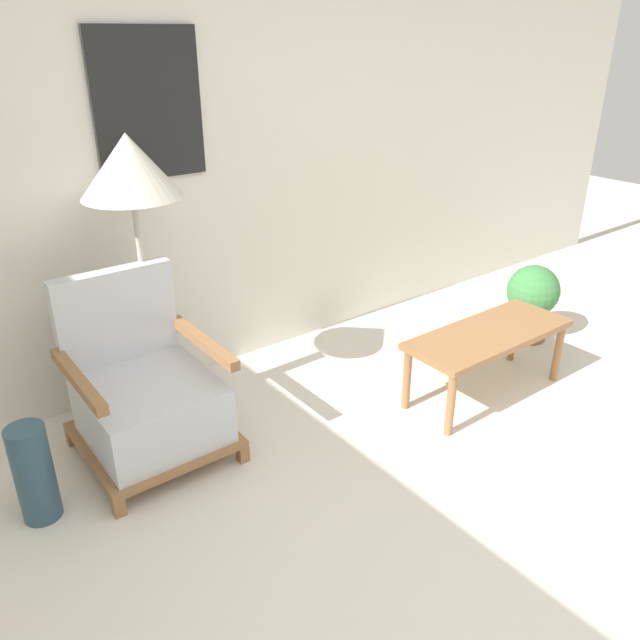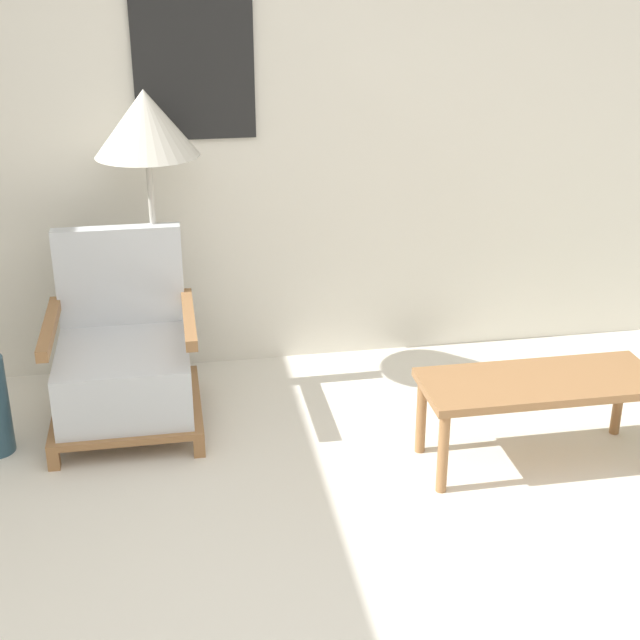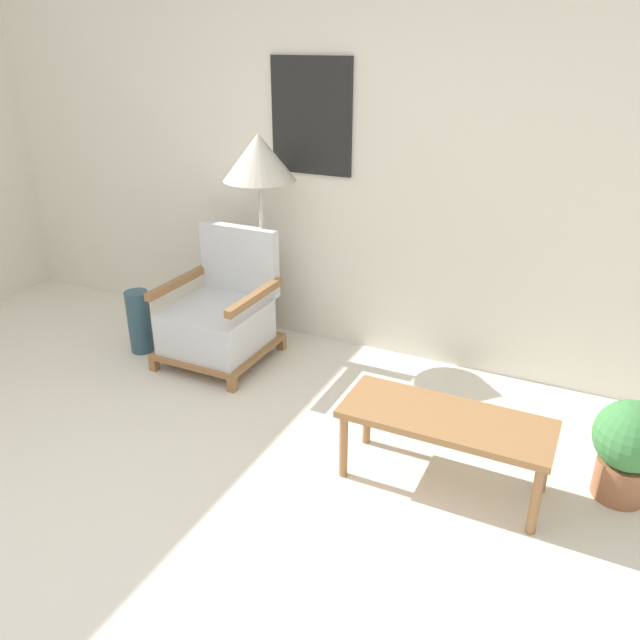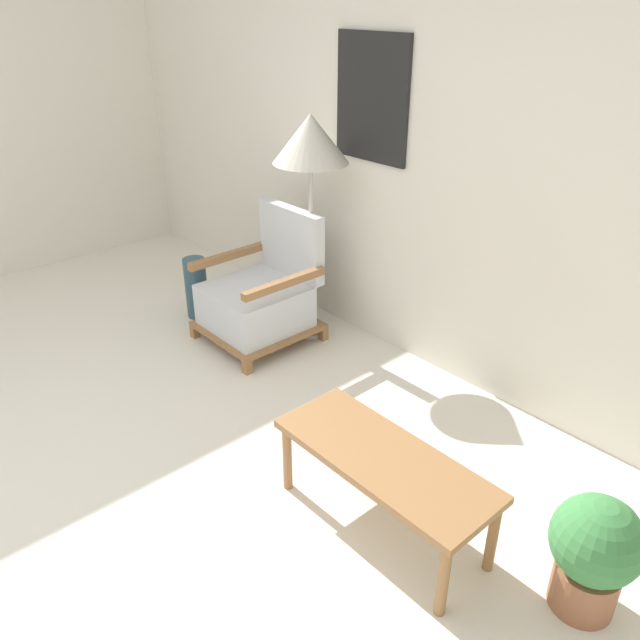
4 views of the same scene
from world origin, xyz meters
name	(u,v)px [view 1 (image 1 of 4)]	position (x,y,z in m)	size (l,w,h in m)	color
wall_back	(187,141)	(0.00, 2.51, 1.35)	(8.00, 0.09, 2.70)	silver
armchair	(146,396)	(-0.62, 1.90, 0.30)	(0.66, 0.68, 0.86)	olive
floor_lamp	(130,173)	(-0.45, 2.19, 1.29)	(0.47, 0.47, 1.47)	#B7B2A8
coffee_table	(489,340)	(1.10, 1.25, 0.34)	(1.00, 0.39, 0.39)	olive
vase	(34,473)	(-1.18, 1.74, 0.22)	(0.16, 0.16, 0.44)	#2D4C5B
potted_plant	(532,299)	(1.89, 1.53, 0.29)	(0.34, 0.34, 0.51)	#935B3D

